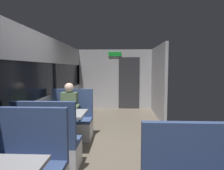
# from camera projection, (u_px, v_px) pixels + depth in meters

# --- Properties ---
(ground_plane) EXTENTS (3.30, 9.20, 0.02)m
(ground_plane) POSITION_uv_depth(u_px,v_px,m) (108.00, 154.00, 3.71)
(ground_plane) COLOR #665B4C
(carriage_window_panel_left) EXTENTS (0.09, 8.48, 2.30)m
(carriage_window_panel_left) POSITION_uv_depth(u_px,v_px,m) (30.00, 94.00, 3.68)
(carriage_window_panel_left) COLOR #B2B2B7
(carriage_window_panel_left) RESTS_ON ground_plane
(carriage_end_bulkhead) EXTENTS (2.90, 0.11, 2.30)m
(carriage_end_bulkhead) POSITION_uv_depth(u_px,v_px,m) (116.00, 79.00, 7.78)
(carriage_end_bulkhead) COLOR #B2B2B7
(carriage_end_bulkhead) RESTS_ON ground_plane
(carriage_aisle_panel_right) EXTENTS (0.08, 2.40, 2.30)m
(carriage_aisle_panel_right) POSITION_uv_depth(u_px,v_px,m) (158.00, 81.00, 6.53)
(carriage_aisle_panel_right) COLOR #B2B2B7
(carriage_aisle_panel_right) RESTS_ON ground_plane
(dining_table_mid_window) EXTENTS (0.90, 0.70, 0.74)m
(dining_table_mid_window) POSITION_uv_depth(u_px,v_px,m) (61.00, 118.00, 3.77)
(dining_table_mid_window) COLOR #9E9EA3
(dining_table_mid_window) RESTS_ON ground_plane
(bench_mid_window_facing_end) EXTENTS (0.95, 0.50, 1.10)m
(bench_mid_window_facing_end) POSITION_uv_depth(u_px,v_px,m) (49.00, 148.00, 3.10)
(bench_mid_window_facing_end) COLOR silver
(bench_mid_window_facing_end) RESTS_ON ground_plane
(bench_mid_window_facing_entry) EXTENTS (0.95, 0.50, 1.10)m
(bench_mid_window_facing_entry) POSITION_uv_depth(u_px,v_px,m) (71.00, 124.00, 4.50)
(bench_mid_window_facing_entry) COLOR silver
(bench_mid_window_facing_entry) RESTS_ON ground_plane
(seated_passenger) EXTENTS (0.47, 0.55, 1.26)m
(seated_passenger) POSITION_uv_depth(u_px,v_px,m) (70.00, 115.00, 4.41)
(seated_passenger) COLOR #26262D
(seated_passenger) RESTS_ON ground_plane
(coffee_cup_secondary) EXTENTS (0.07, 0.07, 0.09)m
(coffee_cup_secondary) POSITION_uv_depth(u_px,v_px,m) (51.00, 110.00, 3.75)
(coffee_cup_secondary) COLOR #B23333
(coffee_cup_secondary) RESTS_ON dining_table_mid_window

